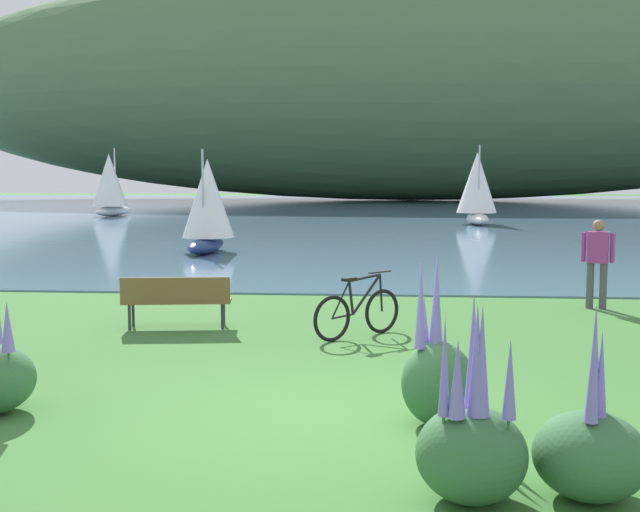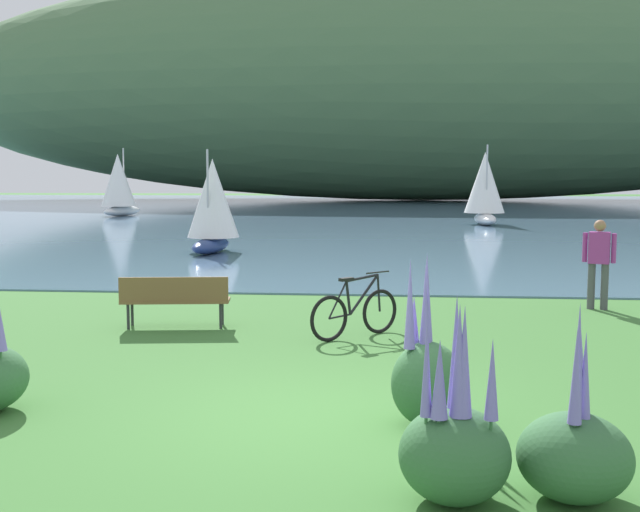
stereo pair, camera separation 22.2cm
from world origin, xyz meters
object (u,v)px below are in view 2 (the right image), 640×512
sailboat_mid_bay (485,187)px  sailboat_toward_hillside (119,184)px  park_bench_near_camera (175,297)px  person_at_shoreline (599,258)px  sailboat_nearest_to_shore (213,204)px  bicycle_leaning_near_bench (355,312)px

sailboat_mid_bay → sailboat_toward_hillside: bearing=163.6°
park_bench_near_camera → person_at_shoreline: person_at_shoreline is taller
sailboat_toward_hillside → park_bench_near_camera: bearing=-69.0°
park_bench_near_camera → sailboat_mid_bay: size_ratio=0.46×
sailboat_nearest_to_shore → bicycle_leaning_near_bench: bearing=-67.8°
bicycle_leaning_near_bench → sailboat_mid_bay: sailboat_mid_bay is taller
sailboat_nearest_to_shore → sailboat_mid_bay: (10.49, 15.54, 0.33)m
sailboat_mid_bay → sailboat_toward_hillside: size_ratio=0.96×
person_at_shoreline → sailboat_toward_hillside: (-20.63, 31.66, 1.03)m
bicycle_leaning_near_bench → sailboat_nearest_to_shore: sailboat_nearest_to_shore is taller
sailboat_nearest_to_shore → sailboat_mid_bay: size_ratio=0.83×
sailboat_nearest_to_shore → sailboat_toward_hillside: (-10.91, 21.83, 0.40)m
park_bench_near_camera → bicycle_leaning_near_bench: bearing=-9.4°
sailboat_toward_hillside → person_at_shoreline: bearing=-56.9°
person_at_shoreline → sailboat_mid_bay: (0.77, 25.37, 0.96)m
park_bench_near_camera → sailboat_nearest_to_shore: size_ratio=0.55×
bicycle_leaning_near_bench → sailboat_mid_bay: bearing=79.5°
park_bench_near_camera → sailboat_toward_hillside: sailboat_toward_hillside is taller
sailboat_toward_hillside → sailboat_mid_bay: bearing=-16.4°
person_at_shoreline → sailboat_nearest_to_shore: 13.85m
sailboat_nearest_to_shore → person_at_shoreline: bearing=-45.3°
person_at_shoreline → sailboat_toward_hillside: size_ratio=0.41×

